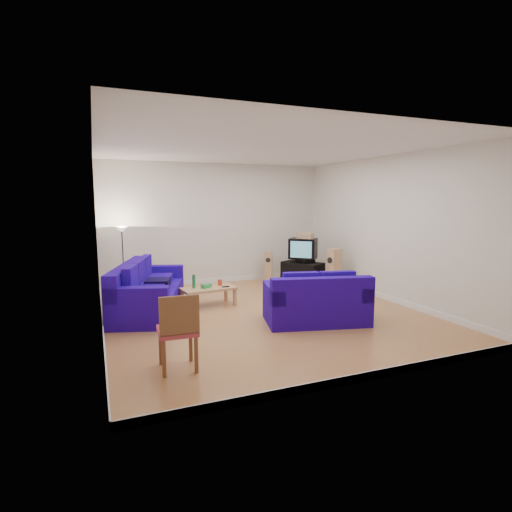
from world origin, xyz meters
name	(u,v)px	position (x,y,z in m)	size (l,w,h in m)	color
room	(264,236)	(0.00, 0.00, 1.54)	(6.01, 6.51, 3.21)	brown
sofa_three_seat	(146,294)	(-2.14, 0.98, 0.36)	(1.81, 2.73, 0.97)	#1C0479
sofa_loveseat	(317,304)	(0.66, -0.93, 0.34)	(2.01, 1.42, 0.91)	#1C0479
coffee_table	(208,290)	(-0.87, 0.93, 0.35)	(1.18, 0.69, 0.41)	tan
bottle	(194,281)	(-1.17, 0.98, 0.55)	(0.07, 0.07, 0.29)	#197233
tissue_box	(206,286)	(-0.92, 0.91, 0.45)	(0.22, 0.12, 0.09)	green
red_canister	(220,283)	(-0.58, 1.03, 0.47)	(0.09, 0.09, 0.13)	red
remote	(226,287)	(-0.52, 0.83, 0.42)	(0.16, 0.05, 0.02)	black
tv_stand	(302,274)	(1.96, 1.99, 0.31)	(1.02, 0.57, 0.63)	black
av_receiver	(305,261)	(2.01, 1.93, 0.67)	(0.42, 0.34, 0.10)	black
television	(303,248)	(1.97, 2.00, 0.99)	(0.84, 0.82, 0.53)	black
centre_speaker	(305,236)	(2.00, 1.95, 1.32)	(0.42, 0.17, 0.15)	tan
speaker_left	(268,267)	(1.29, 2.70, 0.44)	(0.30, 0.32, 0.87)	tan
speaker_right	(334,269)	(2.45, 1.26, 0.52)	(0.36, 0.31, 1.04)	tan
floor_lamp	(122,239)	(-2.45, 2.70, 1.34)	(0.28, 0.28, 1.62)	black
dining_chair	(178,328)	(-2.09, -2.07, 0.59)	(0.53, 0.53, 1.05)	brown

